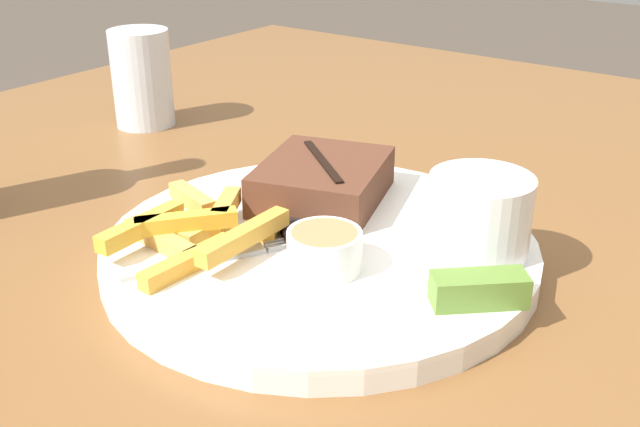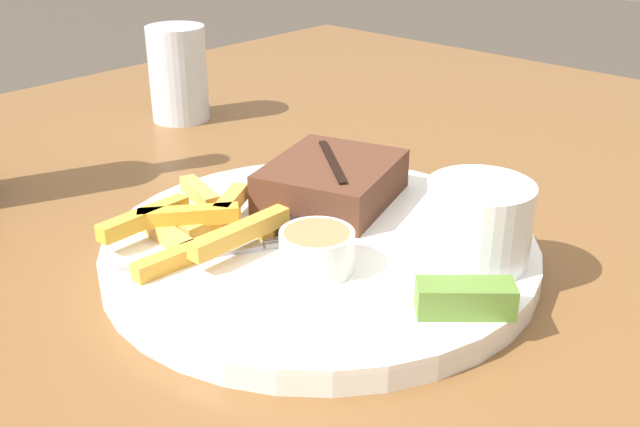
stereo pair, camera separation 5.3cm
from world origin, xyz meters
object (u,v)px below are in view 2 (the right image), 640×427
(pickle_spear, at_px, (465,298))
(dinner_plate, at_px, (320,250))
(steak_portion, at_px, (332,181))
(fork_utensil, at_px, (206,253))
(coleslaw_cup, at_px, (479,218))
(dipping_sauce_cup, at_px, (317,249))
(drinking_glass, at_px, (178,74))
(knife_utensil, at_px, (291,213))

(pickle_spear, bearing_deg, dinner_plate, 84.05)
(steak_portion, relative_size, fork_utensil, 1.07)
(coleslaw_cup, xyz_separation_m, pickle_spear, (-0.06, -0.03, -0.02))
(dipping_sauce_cup, relative_size, fork_utensil, 0.41)
(pickle_spear, height_order, drinking_glass, drinking_glass)
(steak_portion, bearing_deg, dipping_sauce_cup, -143.32)
(dinner_plate, bearing_deg, knife_utensil, 73.29)
(dinner_plate, height_order, pickle_spear, pickle_spear)
(steak_portion, bearing_deg, drinking_glass, 74.50)
(coleslaw_cup, bearing_deg, knife_utensil, 104.01)
(coleslaw_cup, xyz_separation_m, drinking_glass, (0.09, 0.44, 0.00))
(steak_portion, distance_m, drinking_glass, 0.32)
(dinner_plate, distance_m, drinking_glass, 0.37)
(pickle_spear, bearing_deg, steak_portion, 67.45)
(dipping_sauce_cup, distance_m, fork_utensil, 0.08)
(steak_portion, xyz_separation_m, coleslaw_cup, (-0.01, -0.14, 0.02))
(drinking_glass, bearing_deg, pickle_spear, -108.09)
(dinner_plate, relative_size, steak_portion, 2.38)
(drinking_glass, bearing_deg, fork_utensil, -125.16)
(dinner_plate, distance_m, coleslaw_cup, 0.12)
(dinner_plate, xyz_separation_m, knife_utensil, (0.01, 0.04, 0.01))
(dipping_sauce_cup, height_order, pickle_spear, dipping_sauce_cup)
(dipping_sauce_cup, bearing_deg, coleslaw_cup, -40.93)
(dipping_sauce_cup, xyz_separation_m, fork_utensil, (-0.04, 0.07, -0.01))
(dipping_sauce_cup, bearing_deg, knife_utensil, 56.36)
(pickle_spear, xyz_separation_m, knife_utensil, (0.03, 0.17, -0.01))
(dipping_sauce_cup, height_order, knife_utensil, dipping_sauce_cup)
(coleslaw_cup, distance_m, fork_utensil, 0.19)
(dinner_plate, relative_size, fork_utensil, 2.56)
(knife_utensil, bearing_deg, dipping_sauce_cup, -171.46)
(steak_portion, xyz_separation_m, drinking_glass, (0.08, 0.30, 0.02))
(dipping_sauce_cup, xyz_separation_m, drinking_glass, (0.18, 0.37, 0.02))
(dipping_sauce_cup, distance_m, knife_utensil, 0.09)
(pickle_spear, xyz_separation_m, drinking_glass, (0.15, 0.47, 0.02))
(coleslaw_cup, distance_m, drinking_glass, 0.45)
(steak_portion, distance_m, knife_utensil, 0.05)
(dinner_plate, xyz_separation_m, coleslaw_cup, (0.05, -0.10, 0.04))
(steak_portion, xyz_separation_m, pickle_spear, (-0.07, -0.17, -0.01))
(steak_portion, distance_m, fork_utensil, 0.13)
(coleslaw_cup, relative_size, drinking_glass, 0.68)
(steak_portion, bearing_deg, coleslaw_cup, -93.76)
(pickle_spear, height_order, knife_utensil, pickle_spear)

